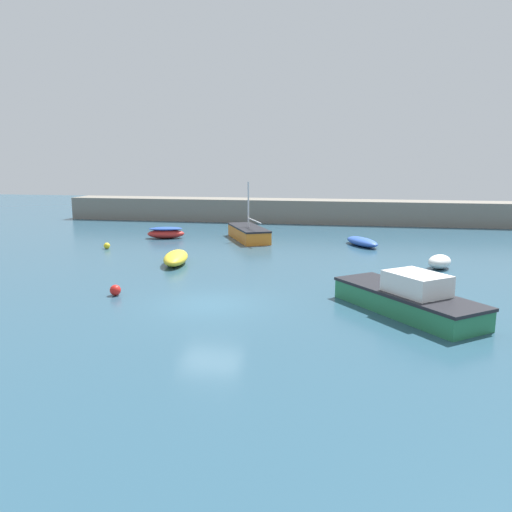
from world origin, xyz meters
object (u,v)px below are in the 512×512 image
fishing_dinghy_green (440,262)px  rowboat_with_red_cover (166,233)px  mooring_buoy_yellow (107,246)px  motorboat_grey_hull (408,298)px  rowboat_white_midwater (176,258)px  mooring_buoy_red (115,290)px  sailboat_short_mast (248,233)px  rowboat_blue_near (362,242)px

fishing_dinghy_green → rowboat_with_red_cover: size_ratio=0.71×
fishing_dinghy_green → mooring_buoy_yellow: 20.85m
motorboat_grey_hull → rowboat_white_midwater: size_ratio=1.69×
mooring_buoy_red → rowboat_with_red_cover: bearing=103.1°
mooring_buoy_red → sailboat_short_mast: bearing=81.1°
sailboat_short_mast → rowboat_white_midwater: bearing=140.1°
rowboat_with_red_cover → sailboat_short_mast: bearing=168.8°
rowboat_with_red_cover → mooring_buoy_yellow: rowboat_with_red_cover is taller
sailboat_short_mast → rowboat_blue_near: bearing=-124.4°
mooring_buoy_yellow → mooring_buoy_red: (5.93, -10.85, 0.03)m
rowboat_blue_near → rowboat_white_midwater: bearing=99.4°
fishing_dinghy_green → mooring_buoy_yellow: fishing_dinghy_green is taller
motorboat_grey_hull → rowboat_with_red_cover: 22.84m
motorboat_grey_hull → sailboat_short_mast: bearing=-8.7°
rowboat_with_red_cover → sailboat_short_mast: size_ratio=0.50×
motorboat_grey_hull → mooring_buoy_yellow: bearing=19.6°
fishing_dinghy_green → rowboat_with_red_cover: rowboat_with_red_cover is taller
sailboat_short_mast → mooring_buoy_yellow: 10.15m
motorboat_grey_hull → mooring_buoy_red: bearing=49.8°
rowboat_white_midwater → rowboat_with_red_cover: rowboat_with_red_cover is taller
rowboat_white_midwater → rowboat_with_red_cover: 9.97m
motorboat_grey_hull → sailboat_short_mast: size_ratio=1.05×
fishing_dinghy_green → mooring_buoy_yellow: size_ratio=5.07×
sailboat_short_mast → mooring_buoy_yellow: (-8.51, -5.53, -0.30)m
motorboat_grey_hull → rowboat_blue_near: 15.62m
sailboat_short_mast → rowboat_with_red_cover: bearing=66.9°
rowboat_with_red_cover → mooring_buoy_yellow: 5.62m
fishing_dinghy_green → mooring_buoy_red: 17.02m
sailboat_short_mast → motorboat_grey_hull: bearing=-176.5°
mooring_buoy_yellow → rowboat_blue_near: bearing=14.6°
rowboat_white_midwater → sailboat_short_mast: bearing=-24.8°
rowboat_with_red_cover → mooring_buoy_yellow: bearing=52.6°
motorboat_grey_hull → sailboat_short_mast: sailboat_short_mast is taller
rowboat_white_midwater → mooring_buoy_red: size_ratio=7.83×
rowboat_with_red_cover → rowboat_white_midwater: bearing=99.5°
rowboat_white_midwater → mooring_buoy_yellow: (-6.23, 3.95, -0.16)m
fishing_dinghy_green → rowboat_blue_near: bearing=-125.2°
rowboat_with_red_cover → sailboat_short_mast: (6.31, 0.36, 0.08)m
rowboat_white_midwater → rowboat_blue_near: bearing=-63.0°
rowboat_blue_near → rowboat_with_red_cover: bearing=57.8°
fishing_dinghy_green → rowboat_white_midwater: fishing_dinghy_green is taller
fishing_dinghy_green → motorboat_grey_hull: 9.14m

